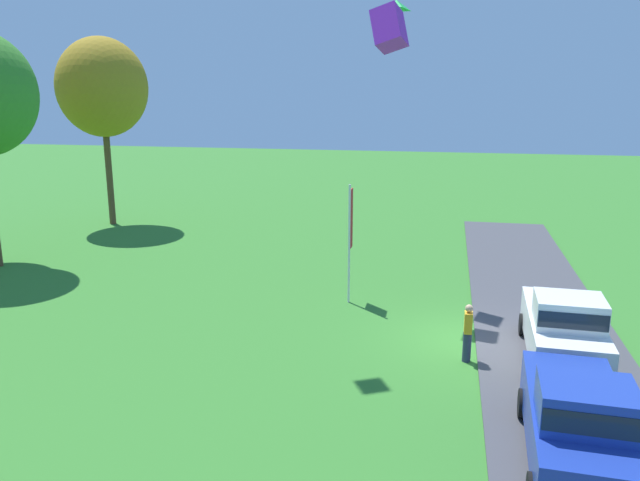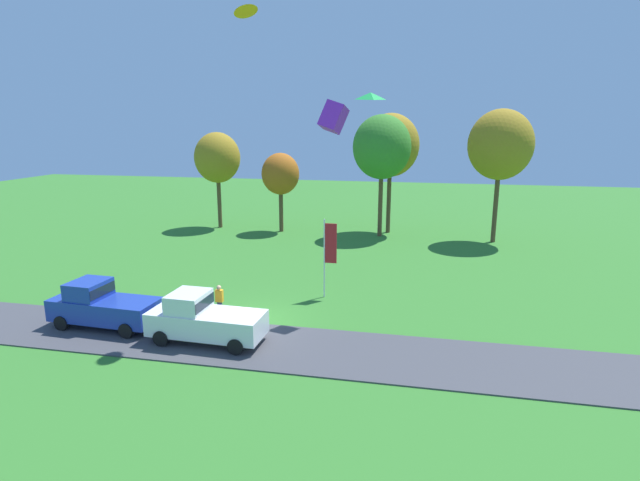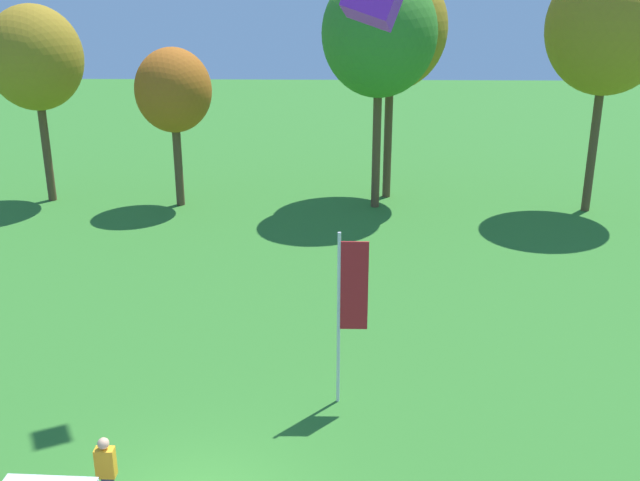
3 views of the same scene
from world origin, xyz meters
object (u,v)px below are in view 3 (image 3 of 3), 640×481
tree_far_left (173,91)px  tree_far_right (608,28)px  flag_banner (349,298)px  tree_right_of_center (379,34)px  tree_left_of_center (391,29)px  person_on_lawn (107,476)px  tree_lone_near (35,59)px

tree_far_left → tree_far_right: 17.92m
tree_far_right → flag_banner: size_ratio=2.39×
tree_far_left → tree_right_of_center: bearing=-0.4°
tree_left_of_center → person_on_lawn: bearing=-107.0°
tree_far_left → tree_right_of_center: 8.94m
tree_lone_near → tree_right_of_center: tree_right_of_center is taller
tree_lone_near → tree_left_of_center: (15.16, 0.91, 1.18)m
tree_right_of_center → tree_left_of_center: 1.65m
person_on_lawn → tree_far_left: bearing=97.5°
person_on_lawn → tree_left_of_center: tree_left_of_center is taller
person_on_lawn → tree_far_left: tree_far_left is taller
flag_banner → person_on_lawn: bearing=-138.1°
tree_lone_near → flag_banner: bearing=-51.3°
person_on_lawn → tree_far_right: tree_far_right is taller
tree_lone_near → tree_left_of_center: size_ratio=0.84×
person_on_lawn → flag_banner: (4.59, 4.11, 1.87)m
tree_lone_near → tree_left_of_center: 15.24m
person_on_lawn → tree_right_of_center: (5.97, 19.96, 6.49)m
tree_right_of_center → tree_far_right: size_ratio=0.96×
tree_right_of_center → tree_far_right: 9.11m
tree_lone_near → tree_far_left: size_ratio=1.25×
person_on_lawn → flag_banner: 6.43m
tree_lone_near → tree_far_left: (5.96, -0.58, -1.26)m
tree_right_of_center → tree_left_of_center: tree_left_of_center is taller
tree_lone_near → tree_far_right: size_ratio=0.82×
tree_far_left → tree_left_of_center: bearing=9.1°
person_on_lawn → tree_lone_near: 22.96m
tree_far_left → flag_banner: bearing=-65.6°
tree_lone_near → tree_left_of_center: tree_left_of_center is taller
person_on_lawn → flag_banner: flag_banner is taller
tree_right_of_center → flag_banner: (-1.39, -15.85, -4.62)m
person_on_lawn → tree_far_right: size_ratio=0.16×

